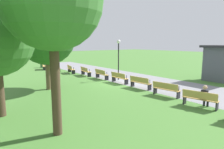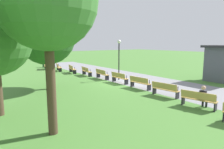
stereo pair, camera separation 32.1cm
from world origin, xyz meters
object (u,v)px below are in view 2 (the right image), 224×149
bench_0 (46,66)px  bench_1 (59,67)px  tree_2 (47,1)px  tree_3 (46,36)px  person_seated (203,96)px  trash_bin (44,64)px  bench_7 (165,89)px  bench_3 (86,71)px  bench_8 (198,99)px  bench_5 (119,78)px  bench_2 (72,69)px  bench_4 (102,74)px  lamp_post (119,52)px  bench_6 (140,82)px

bench_0 → bench_1: (2.39, 0.74, 0.00)m
tree_2 → tree_3: bearing=161.9°
person_seated → bench_0: bearing=172.8°
bench_1 → trash_bin: size_ratio=2.00×
bench_7 → trash_bin: 19.47m
bench_3 → bench_8: bearing=5.7°
tree_3 → bench_8: bearing=28.1°
bench_8 → trash_bin: 21.92m
bench_3 → bench_5: same height
bench_5 → trash_bin: trash_bin is taller
tree_3 → bench_2: bearing=142.2°
bench_0 → bench_3: same height
bench_1 → bench_8: bearing=17.2°
bench_1 → person_seated: 17.52m
bench_0 → trash_bin: 2.24m
bench_4 → bench_7: 7.49m
bench_1 → tree_2: size_ratio=0.28×
bench_2 → bench_7: size_ratio=1.01×
person_seated → lamp_post: (-8.87, 1.51, 1.90)m
tree_2 → lamp_post: (-7.11, 8.76, -2.21)m
tree_2 → trash_bin: size_ratio=7.19×
lamp_post → bench_5: bearing=-36.9°
bench_4 → trash_bin: size_ratio=1.96×
tree_2 → trash_bin: bearing=162.8°
bench_6 → tree_2: bearing=-70.3°
tree_2 → bench_7: bearing=96.7°
bench_6 → bench_8: bearing=-11.4°
bench_0 → tree_2: 19.51m
bench_4 → bench_7: bearing=1.9°
bench_0 → bench_6: 14.91m
bench_6 → lamp_post: (-3.75, 1.02, 2.06)m
bench_3 → bench_6: same height
bench_2 → tree_3: size_ratio=0.31×
bench_5 → trash_bin: size_ratio=1.93×
person_seated → tree_3: (-9.00, -4.89, 3.16)m
bench_0 → bench_6: same height
bench_3 → bench_7: (9.98, 0.00, 0.00)m
bench_8 → lamp_post: bearing=157.6°
bench_6 → lamp_post: 4.40m
bench_4 → bench_5: bearing=5.7°
bench_1 → bench_7: 14.91m
bench_5 → person_seated: (7.62, -0.57, 0.16)m
tree_3 → bench_3: bearing=125.1°
lamp_post → bench_3: bearing=-161.2°
bench_8 → person_seated: bearing=36.2°
bench_2 → tree_2: tree_2 is taller
bench_3 → lamp_post: size_ratio=0.50×
bench_2 → person_seated: 15.07m
tree_2 → tree_3: (-7.25, 2.37, -0.95)m
bench_2 → bench_8: same height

